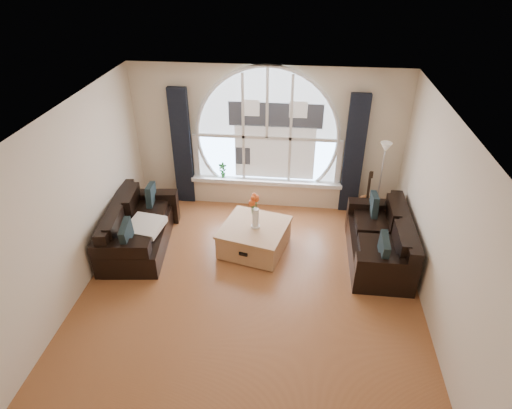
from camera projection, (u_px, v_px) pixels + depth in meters
The scene contains 20 objects.
ground at pixel (249, 296), 6.40m from camera, with size 5.00×5.50×0.01m, color brown.
ceiling at pixel (247, 123), 4.99m from camera, with size 5.00×5.50×0.01m, color silver.
wall_back at pixel (267, 139), 8.02m from camera, with size 5.00×0.01×2.70m, color beige.
wall_left at pixel (68, 209), 5.93m from camera, with size 0.01×5.50×2.70m, color beige.
wall_right at pixel (445, 233), 5.46m from camera, with size 0.01×5.50×2.70m, color beige.
attic_slope at pixel (438, 160), 4.96m from camera, with size 0.92×5.50×0.72m, color silver.
arched_window at pixel (267, 125), 7.85m from camera, with size 2.60×0.06×2.15m, color silver.
window_sill at pixel (266, 181), 8.38m from camera, with size 2.90×0.22×0.08m, color white.
window_frame at pixel (267, 126), 7.83m from camera, with size 2.76×0.08×2.15m, color white.
neighbor_house at pixel (275, 133), 7.89m from camera, with size 1.70×0.02×1.50m, color silver.
curtain_left at pixel (182, 147), 8.18m from camera, with size 0.35×0.12×2.30m, color black.
curtain_right at pixel (354, 155), 7.88m from camera, with size 0.35×0.12×2.30m, color black.
sofa_left at pixel (139, 226), 7.27m from camera, with size 0.89×1.79×0.80m, color black.
sofa_right at pixel (379, 239), 6.96m from camera, with size 0.90×1.81×0.80m, color black.
coffee_chest at pixel (254, 237), 7.26m from camera, with size 1.03×1.03×0.50m, color #A4774F.
throw_blanket at pixel (145, 226), 7.09m from camera, with size 0.55×0.55×0.10m, color silver.
vase_flowers at pixel (256, 207), 6.93m from camera, with size 0.24×0.24×0.70m, color white.
floor_lamp at pixel (379, 185), 7.67m from camera, with size 0.24×0.24×1.60m, color #B2B2B2.
guitar at pixel (367, 195), 7.90m from camera, with size 0.36×0.24×1.06m, color brown.
potted_plant at pixel (223, 170), 8.36m from camera, with size 0.16×0.11×0.30m, color #1E6023.
Camera 1 is at (0.62, -4.70, 4.52)m, focal length 30.37 mm.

